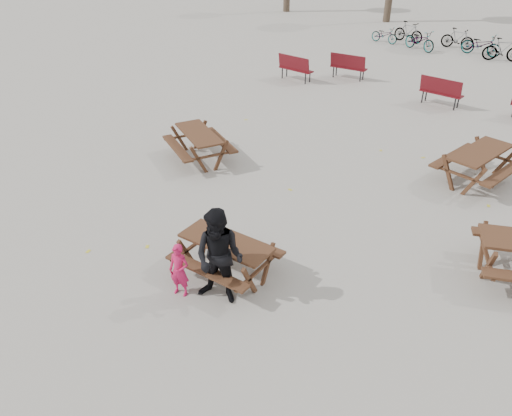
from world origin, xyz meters
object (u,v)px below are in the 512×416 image
Objects in this scene: soda_bottle at (207,236)px; child at (179,270)px; main_picnic_table at (226,249)px; adult at (219,257)px; food_tray at (219,241)px; picnic_table_north at (199,146)px; picnic_table_far at (477,166)px.

child is (-0.03, -0.77, -0.31)m from soda_bottle.
child is (-0.34, -0.94, -0.05)m from main_picnic_table.
main_picnic_table is 0.96× the size of adult.
soda_bottle reaches higher than food_tray.
main_picnic_table is at bearing 52.14° from food_tray.
picnic_table_north is at bearing 120.28° from adult.
picnic_table_north is (-4.10, 4.29, -0.52)m from adult.
picnic_table_north is (-3.43, 3.82, -0.43)m from soda_bottle.
picnic_table_north is (-3.74, 3.65, -0.17)m from main_picnic_table.
main_picnic_table is at bearing 169.15° from picnic_table_far.
food_tray is 0.09× the size of picnic_table_far.
picnic_table_north is at bearing 135.71° from main_picnic_table.
child is at bearing -107.40° from food_tray.
soda_bottle is 5.15m from picnic_table_north.
main_picnic_table is 0.80m from adult.
soda_bottle is 0.82m from adult.
main_picnic_table is 0.25m from food_tray.
adult is at bearing -60.95° from main_picnic_table.
adult is 0.97× the size of picnic_table_north.
adult is (0.44, -0.53, 0.14)m from food_tray.
soda_bottle is (-0.23, -0.06, 0.05)m from food_tray.
soda_bottle reaches higher than main_picnic_table.
child is 0.56× the size of picnic_table_north.
main_picnic_table is 5.23m from picnic_table_north.
food_tray is (-0.08, -0.11, 0.21)m from main_picnic_table.
main_picnic_table is 10.00× the size of food_tray.
main_picnic_table is 1.68× the size of child.
picnic_table_far is (2.63, 7.32, -0.50)m from adult.
picnic_table_north is at bearing 131.91° from soda_bottle.
main_picnic_table is 0.94× the size of picnic_table_north.
food_tray is 0.09× the size of picnic_table_north.
adult reaches higher than picnic_table_far.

